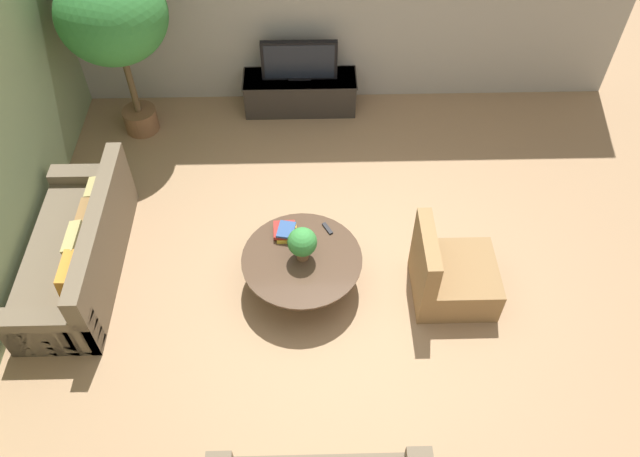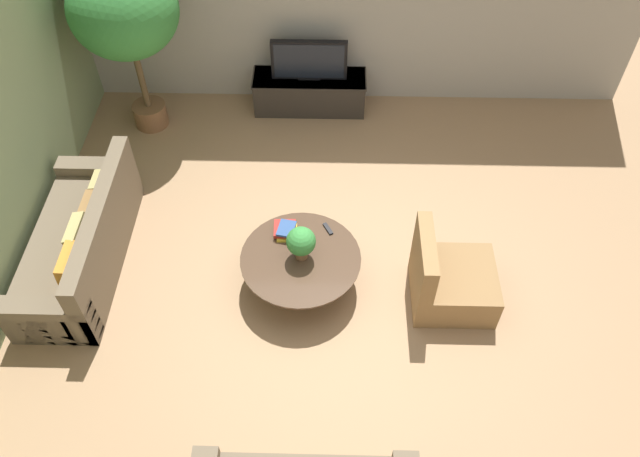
% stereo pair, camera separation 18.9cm
% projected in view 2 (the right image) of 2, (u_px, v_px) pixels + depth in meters
% --- Properties ---
extents(ground_plane, '(24.00, 24.00, 0.00)m').
position_uv_depth(ground_plane, '(337.00, 289.00, 6.38)').
color(ground_plane, '#9E7A56').
extents(media_console, '(1.45, 0.50, 0.48)m').
position_uv_depth(media_console, '(310.00, 92.00, 8.11)').
color(media_console, '#2D2823').
rests_on(media_console, ground).
extents(television, '(0.95, 0.13, 0.52)m').
position_uv_depth(television, '(309.00, 60.00, 7.74)').
color(television, black).
rests_on(television, media_console).
extents(coffee_table, '(1.19, 1.19, 0.41)m').
position_uv_depth(coffee_table, '(301.00, 265.00, 6.21)').
color(coffee_table, '#756656').
rests_on(coffee_table, ground).
extents(couch_by_wall, '(0.84, 2.06, 0.84)m').
position_uv_depth(couch_by_wall, '(82.00, 243.00, 6.40)').
color(couch_by_wall, brown).
rests_on(couch_by_wall, ground).
extents(armchair_wicker, '(0.80, 0.76, 0.86)m').
position_uv_depth(armchair_wicker, '(449.00, 281.00, 6.11)').
color(armchair_wicker, olive).
rests_on(armchair_wicker, ground).
extents(potted_palm_tall, '(1.22, 1.22, 2.14)m').
position_uv_depth(potted_palm_tall, '(124.00, 14.00, 6.90)').
color(potted_palm_tall, brown).
rests_on(potted_palm_tall, ground).
extents(potted_plant_tabletop, '(0.29, 0.29, 0.38)m').
position_uv_depth(potted_plant_tabletop, '(301.00, 242.00, 5.96)').
color(potted_plant_tabletop, brown).
rests_on(potted_plant_tabletop, coffee_table).
extents(book_stack, '(0.24, 0.26, 0.09)m').
position_uv_depth(book_stack, '(286.00, 230.00, 6.30)').
color(book_stack, gold).
rests_on(book_stack, coffee_table).
extents(remote_black, '(0.11, 0.16, 0.02)m').
position_uv_depth(remote_black, '(328.00, 229.00, 6.35)').
color(remote_black, black).
rests_on(remote_black, coffee_table).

